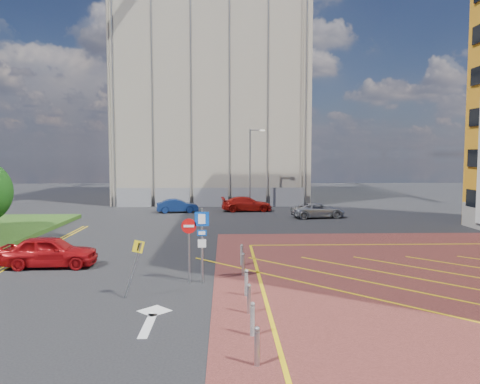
{
  "coord_description": "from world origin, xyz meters",
  "views": [
    {
      "loc": [
        1.48,
        -18.68,
        5.48
      ],
      "look_at": [
        2.26,
        5.29,
        3.54
      ],
      "focal_mm": 35.0,
      "sensor_mm": 36.0,
      "label": 1
    }
  ],
  "objects_px": {
    "lamp_back": "(251,166)",
    "sign_cluster": "(197,238)",
    "car_silver_back": "(318,210)",
    "car_red_back": "(247,204)",
    "car_blue_back": "(177,206)",
    "car_red_left": "(50,251)",
    "warning_sign": "(135,261)"
  },
  "relations": [
    {
      "from": "sign_cluster",
      "to": "car_red_left",
      "type": "distance_m",
      "value": 8.03
    },
    {
      "from": "warning_sign",
      "to": "car_red_back",
      "type": "bearing_deg",
      "value": 78.57
    },
    {
      "from": "warning_sign",
      "to": "sign_cluster",
      "type": "bearing_deg",
      "value": 43.57
    },
    {
      "from": "lamp_back",
      "to": "sign_cluster",
      "type": "height_order",
      "value": "lamp_back"
    },
    {
      "from": "car_red_back",
      "to": "car_blue_back",
      "type": "bearing_deg",
      "value": 93.72
    },
    {
      "from": "sign_cluster",
      "to": "car_blue_back",
      "type": "height_order",
      "value": "sign_cluster"
    },
    {
      "from": "sign_cluster",
      "to": "car_red_back",
      "type": "bearing_deg",
      "value": 82.57
    },
    {
      "from": "car_silver_back",
      "to": "car_blue_back",
      "type": "bearing_deg",
      "value": 63.32
    },
    {
      "from": "sign_cluster",
      "to": "lamp_back",
      "type": "bearing_deg",
      "value": 82.03
    },
    {
      "from": "car_blue_back",
      "to": "car_silver_back",
      "type": "bearing_deg",
      "value": -116.16
    },
    {
      "from": "sign_cluster",
      "to": "car_red_left",
      "type": "xyz_separation_m",
      "value": [
        -7.34,
        3.04,
        -1.19
      ]
    },
    {
      "from": "lamp_back",
      "to": "car_silver_back",
      "type": "xyz_separation_m",
      "value": [
        5.46,
        -6.76,
        -3.72
      ]
    },
    {
      "from": "warning_sign",
      "to": "car_red_left",
      "type": "xyz_separation_m",
      "value": [
        -5.11,
        5.16,
        -0.67
      ]
    },
    {
      "from": "lamp_back",
      "to": "car_silver_back",
      "type": "distance_m",
      "value": 9.45
    },
    {
      "from": "car_red_back",
      "to": "car_silver_back",
      "type": "relative_size",
      "value": 1.05
    },
    {
      "from": "car_red_back",
      "to": "car_silver_back",
      "type": "distance_m",
      "value": 7.67
    },
    {
      "from": "car_red_back",
      "to": "lamp_back",
      "type": "bearing_deg",
      "value": -18.33
    },
    {
      "from": "lamp_back",
      "to": "car_blue_back",
      "type": "bearing_deg",
      "value": -158.48
    },
    {
      "from": "lamp_back",
      "to": "car_red_left",
      "type": "bearing_deg",
      "value": -114.88
    },
    {
      "from": "sign_cluster",
      "to": "car_silver_back",
      "type": "height_order",
      "value": "sign_cluster"
    },
    {
      "from": "lamp_back",
      "to": "car_silver_back",
      "type": "bearing_deg",
      "value": -51.11
    },
    {
      "from": "warning_sign",
      "to": "lamp_back",
      "type": "bearing_deg",
      "value": 78.34
    },
    {
      "from": "car_blue_back",
      "to": "car_silver_back",
      "type": "xyz_separation_m",
      "value": [
        12.54,
        -3.97,
        0.0
      ]
    },
    {
      "from": "car_red_back",
      "to": "sign_cluster",
      "type": "bearing_deg",
      "value": 169.0
    },
    {
      "from": "lamp_back",
      "to": "warning_sign",
      "type": "bearing_deg",
      "value": -101.66
    },
    {
      "from": "lamp_back",
      "to": "sign_cluster",
      "type": "relative_size",
      "value": 2.5
    },
    {
      "from": "lamp_back",
      "to": "car_blue_back",
      "type": "xyz_separation_m",
      "value": [
        -7.08,
        -2.79,
        -3.72
      ]
    },
    {
      "from": "car_red_left",
      "to": "car_blue_back",
      "type": "relative_size",
      "value": 1.15
    },
    {
      "from": "lamp_back",
      "to": "car_red_back",
      "type": "bearing_deg",
      "value": -104.76
    },
    {
      "from": "warning_sign",
      "to": "car_silver_back",
      "type": "bearing_deg",
      "value": 62.86
    },
    {
      "from": "car_red_left",
      "to": "car_silver_back",
      "type": "relative_size",
      "value": 0.97
    },
    {
      "from": "warning_sign",
      "to": "car_silver_back",
      "type": "distance_m",
      "value": 25.15
    }
  ]
}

